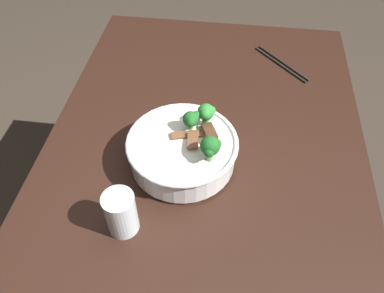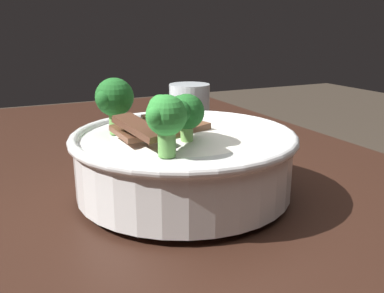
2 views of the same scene
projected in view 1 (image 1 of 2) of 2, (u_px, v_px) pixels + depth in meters
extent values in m
cube|color=black|center=(201.00, 174.00, 0.93)|extent=(1.32, 0.80, 0.04)
cube|color=black|center=(140.00, 115.00, 1.63)|extent=(0.08, 0.08, 0.73)
cube|color=black|center=(294.00, 129.00, 1.58)|extent=(0.08, 0.08, 0.73)
cylinder|color=white|center=(183.00, 161.00, 0.93)|extent=(0.11, 0.11, 0.01)
cylinder|color=white|center=(182.00, 152.00, 0.90)|extent=(0.25, 0.25, 0.06)
torus|color=white|center=(182.00, 142.00, 0.88)|extent=(0.26, 0.26, 0.01)
ellipsoid|color=white|center=(182.00, 147.00, 0.89)|extent=(0.21, 0.21, 0.06)
cube|color=brown|center=(193.00, 140.00, 0.86)|extent=(0.05, 0.03, 0.01)
cube|color=#563323|center=(210.00, 131.00, 0.87)|extent=(0.07, 0.04, 0.02)
cube|color=brown|center=(212.00, 141.00, 0.87)|extent=(0.06, 0.03, 0.01)
cube|color=brown|center=(187.00, 135.00, 0.88)|extent=(0.04, 0.08, 0.01)
cylinder|color=#6BA84C|center=(210.00, 155.00, 0.83)|extent=(0.02, 0.02, 0.03)
sphere|color=#1E6023|center=(210.00, 146.00, 0.81)|extent=(0.04, 0.04, 0.04)
sphere|color=#1E6023|center=(209.00, 152.00, 0.80)|extent=(0.02, 0.02, 0.02)
sphere|color=#1E6023|center=(217.00, 144.00, 0.82)|extent=(0.02, 0.02, 0.02)
cylinder|color=#5B9947|center=(205.00, 120.00, 0.91)|extent=(0.02, 0.02, 0.03)
sphere|color=#2D8433|center=(205.00, 112.00, 0.89)|extent=(0.04, 0.04, 0.04)
sphere|color=#2D8433|center=(206.00, 114.00, 0.87)|extent=(0.02, 0.02, 0.02)
sphere|color=#2D8433|center=(212.00, 110.00, 0.89)|extent=(0.02, 0.02, 0.02)
cylinder|color=#7AB256|center=(191.00, 127.00, 0.89)|extent=(0.01, 0.01, 0.02)
sphere|color=#1E6023|center=(191.00, 119.00, 0.88)|extent=(0.04, 0.04, 0.04)
sphere|color=#1E6023|center=(191.00, 122.00, 0.86)|extent=(0.02, 0.02, 0.02)
sphere|color=#1E6023|center=(196.00, 116.00, 0.88)|extent=(0.02, 0.02, 0.02)
cylinder|color=white|center=(124.00, 226.00, 0.82)|extent=(0.06, 0.06, 0.00)
cylinder|color=white|center=(121.00, 213.00, 0.78)|extent=(0.07, 0.07, 0.10)
cylinder|color=silver|center=(122.00, 216.00, 0.79)|extent=(0.06, 0.06, 0.07)
cylinder|color=#28231E|center=(280.00, 64.00, 1.19)|extent=(0.16, 0.15, 0.01)
cylinder|color=#28231E|center=(283.00, 63.00, 1.20)|extent=(0.16, 0.15, 0.01)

